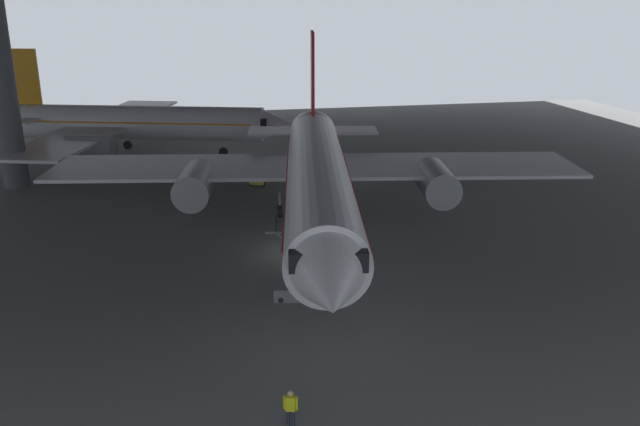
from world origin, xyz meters
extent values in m
plane|color=slate|center=(0.00, 0.00, 0.00)|extent=(110.00, 110.00, 0.00)
cylinder|color=#4C4F54|center=(-21.01, 19.73, 8.49)|extent=(2.05, 2.05, 16.97)
cylinder|color=white|center=(1.74, 3.88, 3.67)|extent=(9.26, 31.06, 4.13)
cone|color=white|center=(-1.16, -13.13, 3.67)|extent=(4.83, 5.57, 4.05)
cube|color=black|center=(-0.72, -10.56, 4.18)|extent=(3.95, 3.44, 0.91)
cone|color=white|center=(4.65, 20.90, 4.08)|extent=(4.58, 7.11, 3.51)
cube|color=red|center=(4.21, 18.32, 9.11)|extent=(1.00, 4.48, 6.76)
cube|color=white|center=(6.87, 16.73, 4.29)|extent=(5.75, 4.22, 0.16)
cube|color=white|center=(1.17, 17.70, 4.29)|extent=(5.75, 4.22, 0.16)
cube|color=white|center=(13.14, 7.00, 3.25)|extent=(18.30, 10.32, 0.24)
cylinder|color=#9EA3A8|center=(10.71, 5.13, 2.53)|extent=(3.43, 5.73, 2.56)
cube|color=white|center=(-7.97, 10.60, 3.25)|extent=(18.30, 10.32, 0.24)
cylinder|color=#9EA3A8|center=(-6.30, 8.04, 2.53)|extent=(3.43, 5.73, 2.56)
cube|color=red|center=(1.74, 3.88, 3.98)|extent=(8.96, 28.85, 0.16)
cylinder|color=#9EA3A8|center=(0.00, -6.30, 1.25)|extent=(0.20, 0.20, 1.15)
cylinder|color=black|center=(0.00, -6.30, 0.45)|extent=(0.45, 0.94, 0.90)
cylinder|color=#9EA3A8|center=(4.88, 6.40, 1.25)|extent=(0.20, 0.20, 1.15)
cylinder|color=black|center=(4.88, 6.40, 0.45)|extent=(0.45, 0.94, 0.90)
cylinder|color=#9EA3A8|center=(-0.38, 7.30, 1.25)|extent=(0.20, 0.20, 1.15)
cylinder|color=black|center=(-0.38, 7.30, 0.45)|extent=(0.45, 0.94, 0.90)
cube|color=slate|center=(-0.65, -6.38, 0.35)|extent=(4.24, 2.16, 0.70)
cube|color=slate|center=(-0.65, -6.38, 2.29)|extent=(3.92, 1.91, 3.26)
cube|color=slate|center=(-2.46, -6.07, 3.87)|extent=(1.30, 1.47, 0.12)
cylinder|color=black|center=(-2.56, -6.66, 4.37)|extent=(0.06, 0.06, 1.00)
cylinder|color=black|center=(-2.36, -5.48, 4.37)|extent=(0.06, 0.06, 1.00)
cylinder|color=black|center=(-2.40, -6.79, 0.15)|extent=(0.32, 0.17, 0.30)
cylinder|color=black|center=(-2.16, -5.41, 0.15)|extent=(0.32, 0.17, 0.30)
cylinder|color=black|center=(0.87, -7.35, 0.15)|extent=(0.32, 0.17, 0.30)
cylinder|color=black|center=(1.10, -5.97, 0.15)|extent=(0.32, 0.17, 0.30)
cylinder|color=#232838|center=(-3.66, -17.34, 0.41)|extent=(0.14, 0.14, 0.83)
cylinder|color=#232838|center=(-3.49, -17.41, 0.41)|extent=(0.14, 0.14, 0.83)
cube|color=yellow|center=(-3.57, -17.38, 1.12)|extent=(0.41, 0.33, 0.59)
cylinder|color=yellow|center=(-3.79, -17.30, 1.15)|extent=(0.09, 0.09, 0.56)
cylinder|color=yellow|center=(-3.36, -17.46, 1.15)|extent=(0.09, 0.09, 0.56)
sphere|color=tan|center=(-3.57, -17.38, 1.54)|extent=(0.22, 0.22, 0.22)
cylinder|color=#232838|center=(-0.44, -4.07, 0.40)|extent=(0.14, 0.14, 0.79)
cylinder|color=#232838|center=(-0.26, -4.09, 0.40)|extent=(0.14, 0.14, 0.79)
cube|color=yellow|center=(-0.35, -4.08, 1.07)|extent=(0.38, 0.26, 0.56)
cylinder|color=yellow|center=(-0.58, -4.05, 1.10)|extent=(0.09, 0.09, 0.53)
cylinder|color=yellow|center=(-0.12, -4.11, 1.10)|extent=(0.09, 0.09, 0.53)
sphere|color=brown|center=(-0.35, -4.08, 1.47)|extent=(0.21, 0.21, 0.21)
cylinder|color=white|center=(-11.20, 29.90, 3.27)|extent=(24.86, 10.42, 3.35)
cone|color=white|center=(2.19, 25.86, 3.27)|extent=(4.79, 4.30, 3.28)
cube|color=black|center=(0.17, 26.47, 3.69)|extent=(3.07, 3.40, 0.74)
cone|color=white|center=(-24.59, 33.94, 3.61)|extent=(5.95, 4.27, 2.85)
cube|color=orange|center=(-22.56, 33.33, 7.69)|extent=(3.57, 1.28, 5.48)
cube|color=white|center=(-21.01, 35.31, 3.78)|extent=(3.85, 4.87, 0.16)
cube|color=white|center=(-22.37, 30.82, 3.78)|extent=(3.85, 4.87, 0.16)
cube|color=white|center=(-12.56, 39.38, 2.94)|extent=(9.87, 15.16, 0.24)
cylinder|color=#9EA3A8|center=(-11.31, 37.24, 2.35)|extent=(4.77, 3.24, 2.08)
cube|color=white|center=(-17.58, 22.76, 2.94)|extent=(9.87, 15.16, 0.24)
cylinder|color=#9EA3A8|center=(-15.35, 23.85, 2.35)|extent=(4.77, 3.24, 2.08)
cube|color=orange|center=(-11.20, 29.90, 3.53)|extent=(23.14, 9.95, 0.16)
cylinder|color=#9EA3A8|center=(-3.18, 27.48, 1.25)|extent=(0.20, 0.20, 1.15)
cylinder|color=black|center=(-3.18, 27.48, 0.45)|extent=(0.95, 0.55, 0.90)
cylinder|color=#9EA3A8|center=(-12.87, 32.78, 1.25)|extent=(0.20, 0.20, 1.15)
cylinder|color=black|center=(-12.87, 32.78, 0.45)|extent=(0.95, 0.55, 0.90)
cylinder|color=#9EA3A8|center=(-14.19, 28.43, 1.25)|extent=(0.20, 0.20, 1.15)
cylinder|color=black|center=(-14.19, 28.43, 0.45)|extent=(0.95, 0.55, 0.90)
cube|color=yellow|center=(-0.83, 16.42, 0.55)|extent=(1.88, 2.48, 0.70)
cylinder|color=black|center=(-0.59, 15.48, 0.22)|extent=(0.32, 0.48, 0.44)
cylinder|color=black|center=(-1.62, 15.86, 0.22)|extent=(0.32, 0.48, 0.44)
cylinder|color=black|center=(-0.04, 16.99, 0.22)|extent=(0.32, 0.48, 0.44)
cylinder|color=black|center=(-1.08, 17.36, 0.22)|extent=(0.32, 0.48, 0.44)
camera|label=1|loc=(-6.64, -37.66, 15.18)|focal=36.76mm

